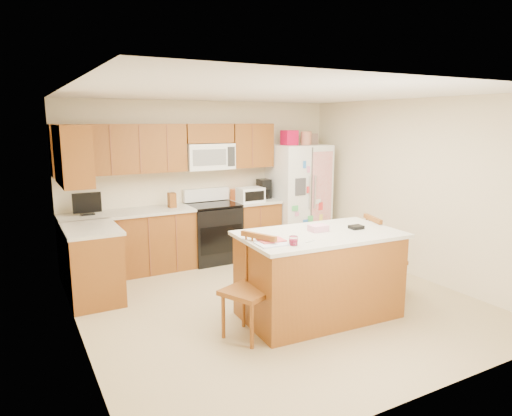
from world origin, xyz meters
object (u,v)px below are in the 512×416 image
windsor_chair_left (249,290)px  windsor_chair_back (287,262)px  stove (213,231)px  refrigerator (298,196)px  island (319,274)px  windsor_chair_right (382,258)px

windsor_chair_left → windsor_chair_back: (0.95, 0.77, -0.07)m
stove → refrigerator: size_ratio=0.55×
stove → windsor_chair_left: stove is taller
stove → windsor_chair_back: size_ratio=1.23×
refrigerator → island: refrigerator is taller
refrigerator → island: (-1.36, -2.44, -0.43)m
refrigerator → windsor_chair_right: bearing=-97.1°
island → refrigerator: bearing=61.0°
refrigerator → windsor_chair_back: 2.26m
island → windsor_chair_left: (-0.93, -0.08, 0.01)m
windsor_chair_right → stove: bearing=118.2°
refrigerator → island: bearing=-119.0°
stove → windsor_chair_back: (0.23, -1.81, -0.04)m
windsor_chair_back → windsor_chair_right: 1.20m
stove → refrigerator: refrigerator is taller
island → windsor_chair_right: (1.07, 0.12, -0.00)m
refrigerator → windsor_chair_back: bearing=-127.5°
windsor_chair_right → refrigerator: bearing=82.9°
stove → refrigerator: bearing=-2.3°
island → windsor_chair_back: size_ratio=2.00×
windsor_chair_back → refrigerator: bearing=52.5°
refrigerator → windsor_chair_left: 3.43m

